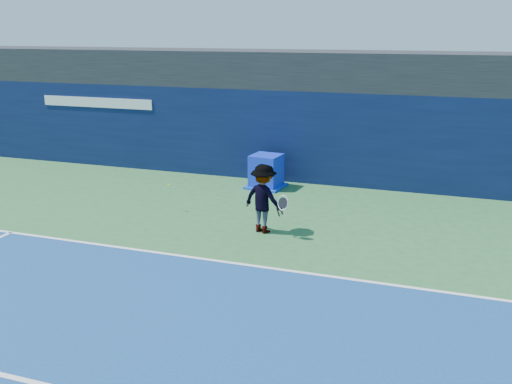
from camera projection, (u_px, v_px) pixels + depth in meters
The scene contains 7 objects.
ground at pixel (119, 320), 9.98m from camera, with size 80.00×80.00×0.00m, color #2D6434.
baseline at pixel (192, 257), 12.71m from camera, with size 24.00×0.10×0.01m, color white.
stadium_band at pixel (295, 69), 19.44m from camera, with size 36.00×3.00×1.20m, color black.
back_wall_assembly at pixel (286, 135), 19.11m from camera, with size 36.00×1.03×3.00m.
equipment_cart at pixel (266, 173), 18.23m from camera, with size 1.23×1.23×1.07m.
tennis_player at pixel (264, 199), 14.11m from camera, with size 1.38×0.96×1.74m.
tennis_ball at pixel (169, 185), 15.76m from camera, with size 0.07×0.07×0.07m.
Camera 1 is at (5.18, -7.71, 4.92)m, focal length 40.00 mm.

